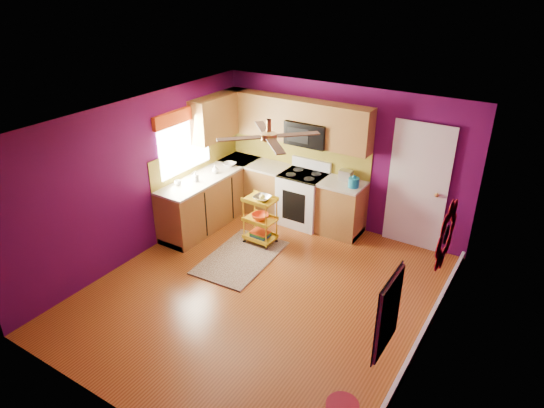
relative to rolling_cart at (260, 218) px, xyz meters
The scene contains 17 objects.
ground 1.47m from the rolling_cart, 55.87° to the right, with size 5.00×5.00×0.00m, color brown.
room_envelope 1.83m from the rolling_cart, 54.97° to the right, with size 4.54×5.04×2.52m.
lower_cabinets 0.87m from the rolling_cart, 130.38° to the left, with size 2.81×2.31×0.94m.
electric_range 1.05m from the rolling_cart, 77.26° to the left, with size 0.76×0.66×1.13m.
upper_cabinetry 1.74m from the rolling_cart, 114.34° to the left, with size 2.80×2.30×1.26m.
left_window 1.92m from the rolling_cart, behind, with size 0.08×1.35×1.08m.
panel_door 2.57m from the rolling_cart, 31.68° to the left, with size 0.95×0.11×2.15m.
right_wall_art 3.50m from the rolling_cart, 26.36° to the right, with size 0.04×2.74×1.04m.
ceiling_fan 2.20m from the rolling_cart, 50.64° to the right, with size 1.01×1.01×0.26m.
shag_rug 0.73m from the rolling_cart, 90.42° to the right, with size 0.95×1.56×0.02m, color black.
rolling_cart is the anchor object (origin of this frame).
teal_kettle 1.64m from the rolling_cart, 39.92° to the left, with size 0.18×0.18×0.21m.
toaster 1.62m from the rolling_cart, 51.00° to the left, with size 0.22×0.15×0.18m, color beige.
soap_bottle_a 1.30m from the rolling_cart, 169.09° to the right, with size 0.08×0.09×0.19m, color #EA3F72.
soap_bottle_b 1.25m from the rolling_cart, 167.73° to the left, with size 0.12×0.12×0.15m, color white.
counter_dish 1.37m from the rolling_cart, 149.42° to the left, with size 0.23×0.23×0.06m, color white.
counter_cup 1.48m from the rolling_cart, 158.94° to the right, with size 0.11×0.11×0.09m, color white.
Camera 1 is at (3.14, -4.69, 4.21)m, focal length 32.00 mm.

